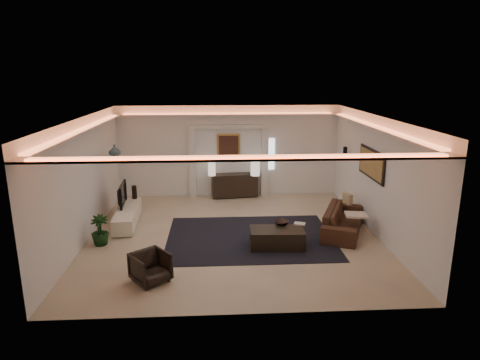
{
  "coord_description": "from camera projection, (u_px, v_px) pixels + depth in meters",
  "views": [
    {
      "loc": [
        -0.39,
        -9.7,
        3.93
      ],
      "look_at": [
        0.2,
        0.6,
        1.25
      ],
      "focal_mm": 31.42,
      "sensor_mm": 36.0,
      "label": 1
    }
  ],
  "objects": [
    {
      "name": "art_panel_gold",
      "position": [
        371.0,
        164.0,
        10.44
      ],
      "size": [
        0.02,
        1.5,
        0.62
      ],
      "primitive_type": "cube",
      "color": "tan",
      "rests_on": "wall_right"
    },
    {
      "name": "painting_canvas",
      "position": [
        229.0,
        145.0,
        13.3
      ],
      "size": [
        0.62,
        0.02,
        0.62
      ],
      "primitive_type": "cube",
      "color": "#4C2D1E",
      "rests_on": "wall_back"
    },
    {
      "name": "tv",
      "position": [
        119.0,
        193.0,
        11.28
      ],
      "size": [
        1.04,
        0.22,
        0.6
      ],
      "primitive_type": "imported",
      "rotation": [
        0.0,
        0.0,
        1.65
      ],
      "color": "black",
      "rests_on": "media_ledge"
    },
    {
      "name": "alcove_header",
      "position": [
        228.0,
        127.0,
        13.1
      ],
      "size": [
        2.52,
        0.2,
        0.12
      ],
      "primitive_type": "cube",
      "color": "silver",
      "rests_on": "wall_back"
    },
    {
      "name": "armchair",
      "position": [
        151.0,
        267.0,
        8.02
      ],
      "size": [
        0.9,
        0.9,
        0.59
      ],
      "primitive_type": "imported",
      "rotation": [
        0.0,
        0.0,
        0.68
      ],
      "color": "black",
      "rests_on": "ground"
    },
    {
      "name": "lamp_left",
      "position": [
        212.0,
        165.0,
        13.08
      ],
      "size": [
        0.3,
        0.3,
        0.51
      ],
      "primitive_type": "cylinder",
      "rotation": [
        0.0,
        0.0,
        0.4
      ],
      "color": "beige",
      "rests_on": "console"
    },
    {
      "name": "ginger_jar",
      "position": [
        115.0,
        151.0,
        11.37
      ],
      "size": [
        0.38,
        0.38,
        0.33
      ],
      "primitive_type": "imported",
      "rotation": [
        0.0,
        0.0,
        0.23
      ],
      "color": "slate",
      "rests_on": "wall_niche"
    },
    {
      "name": "floor",
      "position": [
        233.0,
        235.0,
        10.39
      ],
      "size": [
        7.0,
        7.0,
        0.0
      ],
      "primitive_type": "plane",
      "color": "beige",
      "rests_on": "ground"
    },
    {
      "name": "figurine",
      "position": [
        134.0,
        191.0,
        11.89
      ],
      "size": [
        0.17,
        0.17,
        0.37
      ],
      "primitive_type": "cylinder",
      "rotation": [
        0.0,
        0.0,
        -0.34
      ],
      "color": "black",
      "rests_on": "media_ledge"
    },
    {
      "name": "wall_niche",
      "position": [
        102.0,
        160.0,
        11.13
      ],
      "size": [
        0.1,
        0.55,
        0.04
      ],
      "primitive_type": "cube",
      "color": "silver",
      "rests_on": "wall_left"
    },
    {
      "name": "pilaster_right",
      "position": [
        265.0,
        162.0,
        13.46
      ],
      "size": [
        0.22,
        0.2,
        2.2
      ],
      "primitive_type": "cube",
      "color": "silver",
      "rests_on": "ground"
    },
    {
      "name": "pilaster_left",
      "position": [
        193.0,
        163.0,
        13.33
      ],
      "size": [
        0.22,
        0.2,
        2.2
      ],
      "primitive_type": "cube",
      "color": "silver",
      "rests_on": "ground"
    },
    {
      "name": "wall_front",
      "position": [
        242.0,
        233.0,
        6.64
      ],
      "size": [
        7.0,
        0.0,
        7.0
      ],
      "primitive_type": "plane",
      "rotation": [
        -1.57,
        0.0,
        0.0
      ],
      "color": "white",
      "rests_on": "ground"
    },
    {
      "name": "wall_left",
      "position": [
        84.0,
        180.0,
        9.83
      ],
      "size": [
        0.0,
        7.0,
        7.0
      ],
      "primitive_type": "plane",
      "rotation": [
        1.57,
        0.0,
        1.57
      ],
      "color": "white",
      "rests_on": "ground"
    },
    {
      "name": "wall_right",
      "position": [
        377.0,
        176.0,
        10.21
      ],
      "size": [
        0.0,
        7.0,
        7.0
      ],
      "primitive_type": "plane",
      "rotation": [
        1.57,
        0.0,
        -1.57
      ],
      "color": "white",
      "rests_on": "ground"
    },
    {
      "name": "painting_frame",
      "position": [
        229.0,
        145.0,
        13.32
      ],
      "size": [
        0.74,
        0.04,
        0.74
      ],
      "primitive_type": "cube",
      "color": "tan",
      "rests_on": "wall_back"
    },
    {
      "name": "throw_pillow",
      "position": [
        347.0,
        200.0,
        11.4
      ],
      "size": [
        0.2,
        0.38,
        0.36
      ],
      "primitive_type": "cube",
      "rotation": [
        0.0,
        0.0,
        0.25
      ],
      "color": "tan",
      "rests_on": "sofa"
    },
    {
      "name": "media_ledge",
      "position": [
        127.0,
        216.0,
        11.11
      ],
      "size": [
        0.63,
        2.08,
        0.39
      ],
      "primitive_type": "cube",
      "rotation": [
        0.0,
        0.0,
        0.06
      ],
      "color": "white",
      "rests_on": "ground"
    },
    {
      "name": "daylight_slit",
      "position": [
        271.0,
        154.0,
        13.48
      ],
      "size": [
        0.25,
        0.03,
        1.0
      ],
      "primitive_type": "cube",
      "color": "white",
      "rests_on": "wall_back"
    },
    {
      "name": "art_panel_frame",
      "position": [
        372.0,
        164.0,
        10.44
      ],
      "size": [
        0.04,
        1.64,
        0.74
      ],
      "primitive_type": "cube",
      "color": "black",
      "rests_on": "wall_right"
    },
    {
      "name": "throw_blanket",
      "position": [
        356.0,
        215.0,
        10.19
      ],
      "size": [
        0.57,
        0.49,
        0.06
      ],
      "primitive_type": "cube",
      "rotation": [
        0.0,
        0.0,
        -0.16
      ],
      "color": "beige",
      "rests_on": "sofa"
    },
    {
      "name": "area_rug",
      "position": [
        250.0,
        238.0,
        10.21
      ],
      "size": [
        4.0,
        3.0,
        0.01
      ],
      "primitive_type": "cube",
      "color": "black",
      "rests_on": "ground"
    },
    {
      "name": "ceiling",
      "position": [
        233.0,
        117.0,
        9.66
      ],
      "size": [
        7.0,
        7.0,
        0.0
      ],
      "primitive_type": "plane",
      "rotation": [
        3.14,
        0.0,
        0.0
      ],
      "color": "white",
      "rests_on": "ground"
    },
    {
      "name": "console",
      "position": [
        235.0,
        185.0,
        13.44
      ],
      "size": [
        1.49,
        0.62,
        0.72
      ],
      "primitive_type": "cube",
      "rotation": [
        0.0,
        0.0,
        0.12
      ],
      "color": "black",
      "rests_on": "ground"
    },
    {
      "name": "cove_soffit",
      "position": [
        233.0,
        130.0,
        9.73
      ],
      "size": [
        7.0,
        7.0,
        0.04
      ],
      "primitive_type": "cube",
      "color": "silver",
      "rests_on": "ceiling"
    },
    {
      "name": "plant",
      "position": [
        100.0,
        230.0,
        9.72
      ],
      "size": [
        0.48,
        0.48,
        0.72
      ],
      "primitive_type": "imported",
      "rotation": [
        0.0,
        0.0,
        0.21
      ],
      "color": "black",
      "rests_on": "ground"
    },
    {
      "name": "wall_back",
      "position": [
        229.0,
        151.0,
        13.4
      ],
      "size": [
        7.0,
        0.0,
        7.0
      ],
      "primitive_type": "plane",
      "rotation": [
        1.57,
        0.0,
        0.0
      ],
      "color": "white",
      "rests_on": "ground"
    },
    {
      "name": "sofa",
      "position": [
        343.0,
        220.0,
        10.52
      ],
      "size": [
        2.28,
        1.6,
        0.62
      ],
      "primitive_type": "imported",
      "rotation": [
        0.0,
        0.0,
        1.17
      ],
      "color": "#462A15",
      "rests_on": "ground"
    },
    {
      "name": "lamp_right",
      "position": [
        255.0,
        165.0,
        13.08
      ],
      "size": [
        0.32,
        0.32,
        0.63
      ],
      "primitive_type": "cylinder",
      "rotation": [
        0.0,
        0.0,
        0.15
      ],
      "color": "beige",
      "rests_on": "console"
    },
    {
      "name": "magazine",
      "position": [
        300.0,
        225.0,
        9.89
      ],
      "size": [
        0.3,
        0.25,
        0.03
      ],
      "primitive_type": "cube",
      "rotation": [
        0.0,
        0.0,
        -0.32
      ],
      "color": "beige",
      "rests_on": "coffee_table"
    },
    {
      "name": "wall_sconce",
      "position": [
        345.0,
        151.0,
        12.28
      ],
      "size": [
        0.12,
        0.12,
        0.22
      ],
      "primitive_type": "cylinder",
      "color": "black",
      "rests_on": "wall_right"
    },
    {
      "name": "coffee_table",
      "position": [
        277.0,
        239.0,
        9.63
      ],
      "size": [
        1.25,
        0.72,
        0.46
      ],
      "primitive_type": "cube",
      "rotation": [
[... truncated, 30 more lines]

